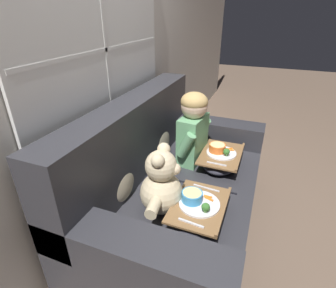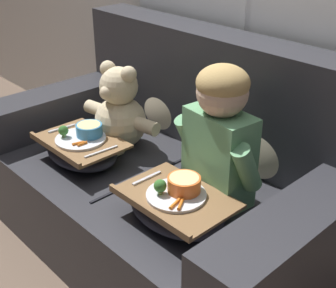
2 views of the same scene
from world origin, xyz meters
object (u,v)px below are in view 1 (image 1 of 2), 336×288
at_px(teddy_bear, 162,185).
at_px(throw_pillow_behind_teddy, 120,178).
at_px(child_figure, 193,125).
at_px(lap_tray_child, 221,158).
at_px(lap_tray_teddy, 199,210).
at_px(couch, 172,189).
at_px(throw_pillow_behind_child, 160,137).

bearing_deg(teddy_bear, throw_pillow_behind_teddy, 90.17).
xyz_separation_m(throw_pillow_behind_teddy, child_figure, (0.64, -0.29, 0.15)).
height_order(lap_tray_child, lap_tray_teddy, lap_tray_child).
distance_m(couch, teddy_bear, 0.42).
distance_m(child_figure, lap_tray_teddy, 0.73).
xyz_separation_m(couch, child_figure, (0.32, -0.05, 0.40)).
distance_m(throw_pillow_behind_child, teddy_bear, 0.71).
height_order(couch, child_figure, child_figure).
relative_size(lap_tray_child, lap_tray_teddy, 1.04).
relative_size(child_figure, lap_tray_child, 1.32).
bearing_deg(throw_pillow_behind_teddy, throw_pillow_behind_child, 0.00).
relative_size(throw_pillow_behind_child, lap_tray_child, 0.81).
height_order(throw_pillow_behind_teddy, lap_tray_child, throw_pillow_behind_teddy).
distance_m(throw_pillow_behind_child, lap_tray_child, 0.53).
height_order(teddy_bear, lap_tray_teddy, teddy_bear).
bearing_deg(lap_tray_child, couch, 138.36).
distance_m(couch, throw_pillow_behind_teddy, 0.47).
height_order(couch, teddy_bear, couch).
bearing_deg(lap_tray_child, child_figure, 90.01).
relative_size(couch, lap_tray_child, 3.95).
relative_size(teddy_bear, lap_tray_teddy, 1.11).
bearing_deg(child_figure, couch, 171.04).
relative_size(throw_pillow_behind_child, lap_tray_teddy, 0.84).
bearing_deg(throw_pillow_behind_teddy, teddy_bear, -89.83).
xyz_separation_m(couch, throw_pillow_behind_teddy, (-0.32, 0.24, 0.25)).
distance_m(teddy_bear, lap_tray_teddy, 0.26).
bearing_deg(throw_pillow_behind_teddy, lap_tray_teddy, -90.01).
height_order(throw_pillow_behind_child, throw_pillow_behind_teddy, throw_pillow_behind_child).
relative_size(throw_pillow_behind_teddy, child_figure, 0.56).
xyz_separation_m(child_figure, lap_tray_child, (0.00, -0.24, -0.25)).
bearing_deg(teddy_bear, lap_tray_child, -19.73).
bearing_deg(child_figure, lap_tray_child, -89.99).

